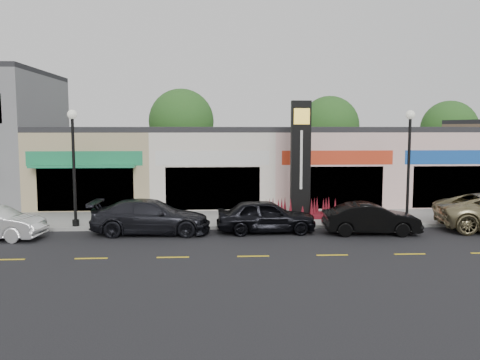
{
  "coord_description": "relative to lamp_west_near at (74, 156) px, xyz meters",
  "views": [
    {
      "loc": [
        -1.49,
        -21.57,
        4.88
      ],
      "look_at": [
        -0.12,
        4.0,
        2.14
      ],
      "focal_mm": 38.0,
      "sensor_mm": 36.0,
      "label": 1
    }
  ],
  "objects": [
    {
      "name": "ground",
      "position": [
        8.0,
        -2.5,
        -3.48
      ],
      "size": [
        120.0,
        120.0,
        0.0
      ],
      "primitive_type": "plane",
      "color": "black",
      "rests_on": "ground"
    },
    {
      "name": "sidewalk",
      "position": [
        8.0,
        1.85,
        -3.4
      ],
      "size": [
        52.0,
        4.3,
        0.15
      ],
      "primitive_type": "cube",
      "color": "gray",
      "rests_on": "ground"
    },
    {
      "name": "curb",
      "position": [
        8.0,
        -0.4,
        -3.4
      ],
      "size": [
        52.0,
        0.2,
        0.15
      ],
      "primitive_type": "cube",
      "color": "gray",
      "rests_on": "ground"
    },
    {
      "name": "shop_beige",
      "position": [
        -0.5,
        8.96,
        -1.08
      ],
      "size": [
        7.0,
        10.85,
        4.8
      ],
      "color": "tan",
      "rests_on": "ground"
    },
    {
      "name": "shop_cream",
      "position": [
        6.5,
        8.97,
        -1.08
      ],
      "size": [
        7.0,
        10.01,
        4.8
      ],
      "color": "white",
      "rests_on": "ground"
    },
    {
      "name": "shop_pink_w",
      "position": [
        13.5,
        8.97,
        -1.08
      ],
      "size": [
        7.0,
        10.01,
        4.8
      ],
      "color": "beige",
      "rests_on": "ground"
    },
    {
      "name": "shop_pink_e",
      "position": [
        20.5,
        8.97,
        -1.08
      ],
      "size": [
        7.0,
        10.01,
        4.8
      ],
      "color": "beige",
      "rests_on": "ground"
    },
    {
      "name": "tree_rear_west",
      "position": [
        4.0,
        17.0,
        1.74
      ],
      "size": [
        5.2,
        5.2,
        7.83
      ],
      "color": "#382619",
      "rests_on": "ground"
    },
    {
      "name": "tree_rear_mid",
      "position": [
        16.0,
        17.0,
        1.41
      ],
      "size": [
        4.8,
        4.8,
        7.29
      ],
      "color": "#382619",
      "rests_on": "ground"
    },
    {
      "name": "tree_rear_east",
      "position": [
        26.0,
        17.0,
        1.15
      ],
      "size": [
        4.6,
        4.6,
        6.94
      ],
      "color": "#382619",
      "rests_on": "ground"
    },
    {
      "name": "lamp_west_near",
      "position": [
        0.0,
        0.0,
        0.0
      ],
      "size": [
        0.44,
        0.44,
        5.47
      ],
      "color": "black",
      "rests_on": "sidewalk"
    },
    {
      "name": "lamp_east_near",
      "position": [
        16.0,
        0.0,
        0.0
      ],
      "size": [
        0.44,
        0.44,
        5.47
      ],
      "color": "black",
      "rests_on": "sidewalk"
    },
    {
      "name": "pylon_sign",
      "position": [
        11.0,
        1.7,
        -1.2
      ],
      "size": [
        4.2,
        1.3,
        6.0
      ],
      "color": "#560E1A",
      "rests_on": "sidewalk"
    },
    {
      "name": "car_dark_sedan",
      "position": [
        3.69,
        -1.22,
        -2.7
      ],
      "size": [
        2.38,
        5.44,
        1.56
      ],
      "primitive_type": "imported",
      "rotation": [
        0.0,
        0.0,
        1.53
      ],
      "color": "black",
      "rests_on": "ground"
    },
    {
      "name": "car_black_sedan",
      "position": [
        8.93,
        -1.27,
        -2.71
      ],
      "size": [
        1.91,
        4.56,
        1.54
      ],
      "primitive_type": "imported",
      "rotation": [
        0.0,
        0.0,
        1.59
      ],
      "color": "black",
      "rests_on": "ground"
    },
    {
      "name": "car_black_conv",
      "position": [
        13.63,
        -1.86,
        -2.77
      ],
      "size": [
        1.73,
        4.35,
        1.41
      ],
      "primitive_type": "imported",
      "rotation": [
        0.0,
        0.0,
        1.51
      ],
      "color": "black",
      "rests_on": "ground"
    }
  ]
}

